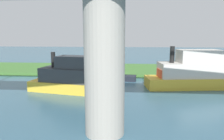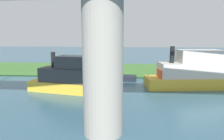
# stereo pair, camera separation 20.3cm
# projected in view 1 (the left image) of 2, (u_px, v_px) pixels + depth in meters

# --- Properties ---
(ground_plane) EXTENTS (160.00, 160.00, 0.00)m
(ground_plane) POSITION_uv_depth(u_px,v_px,m) (106.00, 77.00, 32.87)
(ground_plane) COLOR #386075
(grassy_bank) EXTENTS (80.00, 12.00, 0.50)m
(grassy_bank) POSITION_uv_depth(u_px,v_px,m) (109.00, 69.00, 38.73)
(grassy_bank) COLOR #427533
(grassy_bank) RESTS_ON ground
(bridge_pylon) EXTENTS (2.62, 2.62, 9.07)m
(bridge_pylon) POSITION_uv_depth(u_px,v_px,m) (104.00, 67.00, 13.55)
(bridge_pylon) COLOR #9E998E
(bridge_pylon) RESTS_ON ground
(person_on_bank) EXTENTS (0.51, 0.51, 1.39)m
(person_on_bank) POSITION_uv_depth(u_px,v_px,m) (83.00, 67.00, 34.75)
(person_on_bank) COLOR #2D334C
(person_on_bank) RESTS_ON grassy_bank
(mooring_post) EXTENTS (0.20, 0.20, 1.01)m
(mooring_post) POSITION_uv_depth(u_px,v_px,m) (98.00, 69.00, 34.50)
(mooring_post) COLOR brown
(mooring_post) RESTS_ON grassy_bank
(houseboat_blue) EXTENTS (10.51, 4.70, 5.19)m
(houseboat_blue) POSITION_uv_depth(u_px,v_px,m) (190.00, 72.00, 26.19)
(houseboat_blue) COLOR gold
(houseboat_blue) RESTS_ON ground
(motorboat_white) EXTENTS (4.87, 2.12, 1.58)m
(motorboat_white) POSITION_uv_depth(u_px,v_px,m) (118.00, 76.00, 30.55)
(motorboat_white) COLOR #1E232D
(motorboat_white) RESTS_ON ground
(motorboat_red) EXTENTS (9.37, 4.66, 4.58)m
(motorboat_red) POSITION_uv_depth(u_px,v_px,m) (70.00, 77.00, 24.40)
(motorboat_red) COLOR gold
(motorboat_red) RESTS_ON ground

